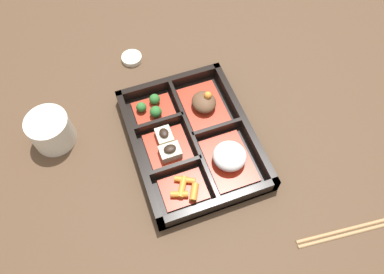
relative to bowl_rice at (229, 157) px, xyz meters
name	(u,v)px	position (x,y,z in m)	size (l,w,h in m)	color
ground_plane	(192,143)	(-0.07, -0.05, -0.03)	(3.00, 3.00, 0.00)	#4C3523
bento_base	(192,142)	(-0.07, -0.05, -0.02)	(0.32, 0.25, 0.01)	black
bento_rim	(191,139)	(-0.07, -0.06, -0.01)	(0.32, 0.25, 0.04)	black
bowl_stew	(204,104)	(-0.15, 0.00, -0.01)	(0.13, 0.09, 0.04)	#B22D19
bowl_rice	(229,157)	(0.00, 0.00, 0.00)	(0.13, 0.09, 0.04)	#B22D19
bowl_greens	(153,108)	(-0.17, -0.11, -0.01)	(0.07, 0.09, 0.03)	#B22D19
bowl_tofu	(168,145)	(-0.07, -0.11, -0.01)	(0.09, 0.09, 0.03)	#B22D19
bowl_carrots	(185,189)	(0.03, -0.11, -0.01)	(0.07, 0.09, 0.02)	#B22D19
tea_cup	(51,130)	(-0.18, -0.33, 0.01)	(0.09, 0.09, 0.07)	beige
chopsticks	(350,231)	(0.21, 0.16, -0.03)	(0.04, 0.21, 0.01)	#A87F51
sauce_dish	(132,58)	(-0.35, -0.11, -0.02)	(0.05, 0.05, 0.01)	beige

